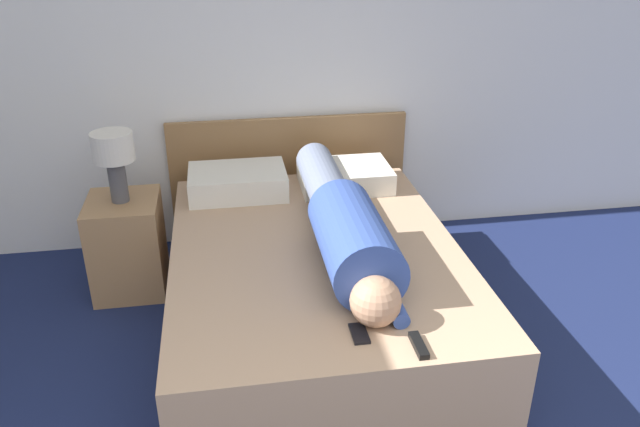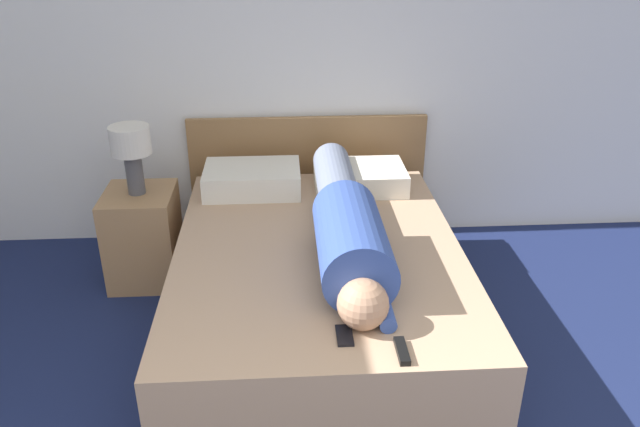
% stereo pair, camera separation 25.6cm
% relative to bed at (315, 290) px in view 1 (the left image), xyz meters
% --- Properties ---
extents(wall_back, '(5.88, 0.06, 2.60)m').
position_rel_bed_xyz_m(wall_back, '(-0.07, 1.17, 1.05)').
color(wall_back, white).
rests_on(wall_back, ground_plane).
extents(bed, '(1.41, 1.92, 0.51)m').
position_rel_bed_xyz_m(bed, '(0.00, 0.00, 0.00)').
color(bed, tan).
rests_on(bed, ground_plane).
extents(headboard, '(1.53, 0.04, 0.83)m').
position_rel_bed_xyz_m(headboard, '(0.00, 1.10, 0.16)').
color(headboard, olive).
rests_on(headboard, ground_plane).
extents(nightstand, '(0.39, 0.43, 0.56)m').
position_rel_bed_xyz_m(nightstand, '(-0.99, 0.60, 0.03)').
color(nightstand, '#A37A51').
rests_on(nightstand, ground_plane).
extents(table_lamp, '(0.22, 0.22, 0.39)m').
position_rel_bed_xyz_m(table_lamp, '(-0.99, 0.60, 0.58)').
color(table_lamp, '#4C4C51').
rests_on(table_lamp, nightstand).
extents(person_lying, '(0.32, 1.68, 0.32)m').
position_rel_bed_xyz_m(person_lying, '(0.14, -0.04, 0.39)').
color(person_lying, tan).
rests_on(person_lying, bed).
extents(pillow_near_headboard, '(0.56, 0.39, 0.14)m').
position_rel_bed_xyz_m(pillow_near_headboard, '(-0.35, 0.72, 0.33)').
color(pillow_near_headboard, silver).
rests_on(pillow_near_headboard, bed).
extents(pillow_second, '(0.53, 0.39, 0.13)m').
position_rel_bed_xyz_m(pillow_second, '(0.29, 0.72, 0.32)').
color(pillow_second, silver).
rests_on(pillow_second, bed).
extents(tv_remote, '(0.04, 0.15, 0.02)m').
position_rel_bed_xyz_m(tv_remote, '(0.26, -0.85, 0.27)').
color(tv_remote, black).
rests_on(tv_remote, bed).
extents(cell_phone, '(0.06, 0.13, 0.01)m').
position_rel_bed_xyz_m(cell_phone, '(0.06, -0.74, 0.26)').
color(cell_phone, black).
rests_on(cell_phone, bed).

